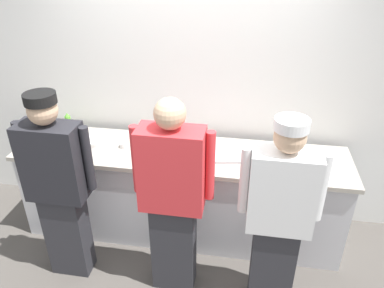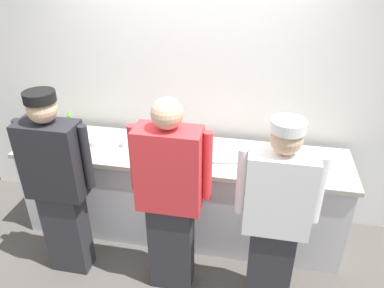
% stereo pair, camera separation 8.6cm
% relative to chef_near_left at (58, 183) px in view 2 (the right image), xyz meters
% --- Properties ---
extents(ground_plane, '(9.00, 9.00, 0.00)m').
position_rel_chef_near_left_xyz_m(ground_plane, '(0.87, 0.29, -0.90)').
color(ground_plane, '#514C47').
extents(wall_back, '(4.78, 0.10, 2.92)m').
position_rel_chef_near_left_xyz_m(wall_back, '(0.87, 1.14, 0.56)').
color(wall_back, white).
rests_on(wall_back, ground).
extents(prep_counter, '(3.05, 0.70, 0.92)m').
position_rel_chef_near_left_xyz_m(prep_counter, '(0.87, 0.66, -0.44)').
color(prep_counter, silver).
rests_on(prep_counter, ground).
extents(chef_near_left, '(0.61, 0.24, 1.68)m').
position_rel_chef_near_left_xyz_m(chef_near_left, '(0.00, 0.00, 0.00)').
color(chef_near_left, '#2D2D33').
rests_on(chef_near_left, ground).
extents(chef_center, '(0.62, 0.24, 1.71)m').
position_rel_chef_near_left_xyz_m(chef_center, '(0.93, -0.00, 0.01)').
color(chef_center, '#2D2D33').
rests_on(chef_center, ground).
extents(chef_far_right, '(0.60, 0.24, 1.65)m').
position_rel_chef_near_left_xyz_m(chef_far_right, '(1.72, -0.06, -0.02)').
color(chef_far_right, '#2D2D33').
rests_on(chef_far_right, ground).
extents(plate_stack_front, '(0.23, 0.23, 0.05)m').
position_rel_chef_near_left_xyz_m(plate_stack_front, '(0.05, 0.70, 0.04)').
color(plate_stack_front, white).
rests_on(plate_stack_front, prep_counter).
extents(plate_stack_rear, '(0.25, 0.25, 0.06)m').
position_rel_chef_near_left_xyz_m(plate_stack_rear, '(1.61, 0.61, 0.05)').
color(plate_stack_rear, white).
rests_on(plate_stack_rear, prep_counter).
extents(mixing_bowl_steel, '(0.33, 0.33, 0.13)m').
position_rel_chef_near_left_xyz_m(mixing_bowl_steel, '(0.71, 0.65, 0.08)').
color(mixing_bowl_steel, '#B7BABF').
rests_on(mixing_bowl_steel, prep_counter).
extents(sheet_tray, '(0.47, 0.40, 0.02)m').
position_rel_chef_near_left_xyz_m(sheet_tray, '(1.22, 0.68, 0.03)').
color(sheet_tray, '#B7BABF').
rests_on(sheet_tray, prep_counter).
extents(squeeze_bottle_primary, '(0.06, 0.06, 0.20)m').
position_rel_chef_near_left_xyz_m(squeeze_bottle_primary, '(-0.32, 0.88, 0.11)').
color(squeeze_bottle_primary, '#56A333').
rests_on(squeeze_bottle_primary, prep_counter).
extents(ramekin_red_sauce, '(0.10, 0.10, 0.05)m').
position_rel_chef_near_left_xyz_m(ramekin_red_sauce, '(-0.36, 0.48, 0.04)').
color(ramekin_red_sauce, white).
rests_on(ramekin_red_sauce, prep_counter).
extents(ramekin_green_sauce, '(0.09, 0.09, 0.05)m').
position_rel_chef_near_left_xyz_m(ramekin_green_sauce, '(1.86, 0.48, 0.04)').
color(ramekin_green_sauce, white).
rests_on(ramekin_green_sauce, prep_counter).
extents(ramekin_orange_sauce, '(0.09, 0.09, 0.05)m').
position_rel_chef_near_left_xyz_m(ramekin_orange_sauce, '(0.33, 0.66, 0.04)').
color(ramekin_orange_sauce, white).
rests_on(ramekin_orange_sauce, prep_counter).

